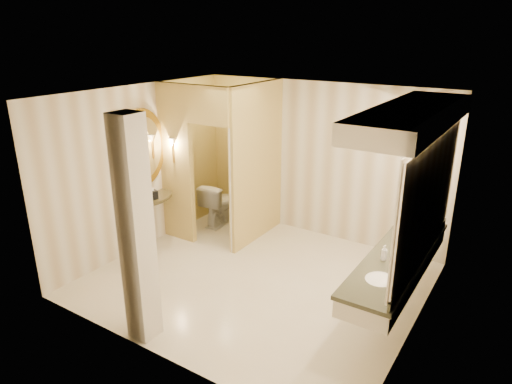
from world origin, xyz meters
TOP-DOWN VIEW (x-y plane):
  - floor at (0.00, 0.00)m, footprint 4.50×4.50m
  - ceiling at (0.00, 0.00)m, footprint 4.50×4.50m
  - wall_back at (0.00, 2.00)m, footprint 4.50×0.02m
  - wall_front at (0.00, -2.00)m, footprint 4.50×0.02m
  - wall_left at (-2.25, 0.00)m, footprint 0.02×4.00m
  - wall_right at (2.25, 0.00)m, footprint 0.02×4.00m
  - toilet_closet at (-1.12, 0.97)m, footprint 1.50×1.55m
  - wall_sconce at (-1.93, 0.43)m, footprint 0.14×0.14m
  - vanity at (1.98, 0.20)m, footprint 0.75×2.77m
  - console_shelf at (-2.21, 0.02)m, footprint 0.98×0.98m
  - pillar at (-0.45, -1.80)m, footprint 0.30×0.30m
  - tissue_box at (-2.02, -0.01)m, footprint 0.18×0.18m
  - toilet at (-1.73, 1.37)m, footprint 0.54×0.84m
  - soap_bottle_a at (1.93, 0.07)m, footprint 0.09×0.09m
  - soap_bottle_b at (1.96, -0.04)m, footprint 0.11×0.11m
  - soap_bottle_c at (1.84, -0.04)m, footprint 0.09×0.09m

SIDE VIEW (x-z plane):
  - floor at x=0.00m, z-range 0.00..0.00m
  - toilet at x=-1.73m, z-range 0.00..0.82m
  - soap_bottle_b at x=1.96m, z-range 0.88..0.99m
  - tissue_box at x=-2.02m, z-range 0.88..1.02m
  - soap_bottle_a at x=1.93m, z-range 0.88..1.02m
  - soap_bottle_c at x=1.84m, z-range 0.88..1.07m
  - console_shelf at x=-2.21m, z-range 0.37..2.31m
  - wall_back at x=0.00m, z-range 0.00..2.70m
  - wall_front at x=0.00m, z-range 0.00..2.70m
  - wall_left at x=-2.25m, z-range 0.00..2.70m
  - wall_right at x=2.25m, z-range 0.00..2.70m
  - pillar at x=-0.45m, z-range 0.00..2.70m
  - toilet_closet at x=-1.12m, z-range 0.04..2.74m
  - vanity at x=1.98m, z-range 0.58..2.67m
  - wall_sconce at x=-1.93m, z-range 1.52..1.94m
  - ceiling at x=0.00m, z-range 2.70..2.70m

